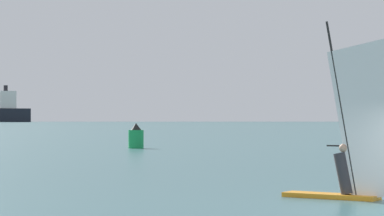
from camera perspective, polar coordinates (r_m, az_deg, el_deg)
name	(u,v)px	position (r m, az deg, el deg)	size (l,w,h in m)	color
windsurfer	(354,151)	(21.24, 11.22, -2.94)	(3.03, 2.49, 4.62)	orange
distant_headland	(167,109)	(1616.14, -1.75, -0.05)	(749.85, 209.87, 48.53)	#60665B
channel_buoy	(136,137)	(58.74, -3.92, -2.03)	(1.09, 1.09, 1.81)	#19994C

